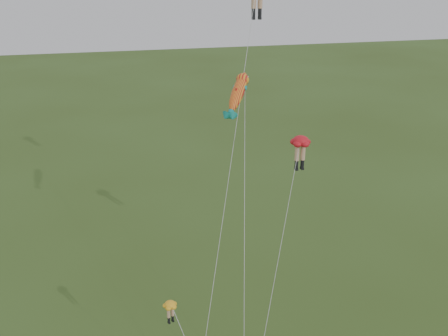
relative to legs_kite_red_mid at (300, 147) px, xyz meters
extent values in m
cylinder|color=tan|center=(-1.73, 5.91, 9.44)|extent=(0.35, 0.35, 1.21)
cylinder|color=black|center=(-1.73, 5.91, 8.53)|extent=(0.28, 0.28, 0.61)
cube|color=black|center=(-1.73, 5.91, 8.14)|extent=(0.21, 0.36, 0.18)
cylinder|color=tan|center=(-1.24, 5.90, 9.44)|extent=(0.35, 0.35, 1.21)
cylinder|color=black|center=(-1.24, 5.90, 8.53)|extent=(0.28, 0.28, 0.61)
cube|color=black|center=(-1.24, 5.90, 8.14)|extent=(0.21, 0.36, 0.18)
cylinder|color=silver|center=(-5.43, -1.06, -1.56)|extent=(7.94, 13.96, 24.64)
ellipsoid|color=red|center=(0.09, 0.12, 0.40)|extent=(1.55, 1.55, 0.74)
cylinder|color=tan|center=(-0.14, 0.11, -0.48)|extent=(0.33, 0.33, 1.13)
cylinder|color=black|center=(-0.14, 0.11, -1.33)|extent=(0.26, 0.26, 0.57)
cube|color=black|center=(-0.14, 0.11, -1.69)|extent=(0.20, 0.34, 0.16)
cylinder|color=tan|center=(0.31, 0.13, -0.48)|extent=(0.33, 0.33, 1.13)
cylinder|color=black|center=(0.31, 0.13, -1.33)|extent=(0.26, 0.26, 0.57)
cube|color=black|center=(0.31, 0.13, -1.69)|extent=(0.20, 0.34, 0.16)
cylinder|color=silver|center=(-2.86, -4.05, -6.56)|extent=(5.93, 8.38, 14.65)
ellipsoid|color=yellow|center=(-10.39, -6.77, -6.38)|extent=(1.13, 1.13, 0.43)
cylinder|color=tan|center=(-10.51, -6.83, -6.88)|extent=(0.19, 0.19, 0.65)
cylinder|color=black|center=(-10.51, -6.83, -7.37)|extent=(0.15, 0.15, 0.33)
cube|color=black|center=(-10.51, -6.83, -7.59)|extent=(0.17, 0.22, 0.09)
cylinder|color=tan|center=(-10.27, -6.72, -6.88)|extent=(0.19, 0.19, 0.65)
cylinder|color=black|center=(-10.27, -6.72, -7.37)|extent=(0.15, 0.15, 0.33)
cube|color=black|center=(-10.27, -6.72, -7.59)|extent=(0.17, 0.22, 0.09)
ellipsoid|color=#FEA120|center=(-4.45, 0.24, 4.09)|extent=(2.59, 3.16, 2.70)
sphere|color=#FEA120|center=(-4.45, 0.24, 4.09)|extent=(1.46, 1.55, 1.26)
cone|color=#15887E|center=(-4.45, 0.24, 4.09)|extent=(1.24, 1.35, 1.22)
cone|color=#15887E|center=(-4.45, 0.24, 4.09)|extent=(1.24, 1.35, 1.22)
cone|color=#15887E|center=(-4.45, 0.24, 4.09)|extent=(0.70, 0.76, 0.68)
cone|color=#15887E|center=(-4.45, 0.24, 4.09)|extent=(0.70, 0.76, 0.68)
cone|color=#B61316|center=(-4.45, 0.24, 4.09)|extent=(0.73, 0.78, 0.66)
cylinder|color=silver|center=(-5.43, -4.20, -4.89)|extent=(2.01, 8.92, 17.97)
camera|label=1|loc=(-13.24, -30.43, 11.49)|focal=40.00mm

